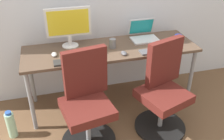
% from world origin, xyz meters
% --- Properties ---
extents(ground_plane, '(5.28, 5.28, 0.00)m').
position_xyz_m(ground_plane, '(0.00, 0.00, 0.00)').
color(ground_plane, brown).
extents(desk, '(1.90, 0.60, 0.73)m').
position_xyz_m(desk, '(0.00, 0.00, 0.66)').
color(desk, brown).
rests_on(desk, ground).
extents(office_chair_left, '(0.54, 0.54, 0.94)m').
position_xyz_m(office_chair_left, '(-0.38, -0.52, 0.42)').
color(office_chair_left, black).
rests_on(office_chair_left, ground).
extents(office_chair_right, '(0.56, 0.56, 0.94)m').
position_xyz_m(office_chair_right, '(0.41, -0.53, 0.42)').
color(office_chair_right, black).
rests_on(office_chair_right, ground).
extents(water_bottle_on_floor, '(0.09, 0.09, 0.31)m').
position_xyz_m(water_bottle_on_floor, '(-1.13, -0.30, 0.15)').
color(water_bottle_on_floor, '#A5D8B2').
rests_on(water_bottle_on_floor, ground).
extents(desktop_monitor, '(0.48, 0.18, 0.43)m').
position_xyz_m(desktop_monitor, '(-0.42, 0.16, 0.98)').
color(desktop_monitor, silver).
rests_on(desktop_monitor, desk).
extents(open_laptop, '(0.31, 0.28, 0.22)m').
position_xyz_m(open_laptop, '(0.44, 0.15, 0.78)').
color(open_laptop, silver).
rests_on(open_laptop, desk).
extents(keyboard_by_monitor, '(0.34, 0.12, 0.02)m').
position_xyz_m(keyboard_by_monitor, '(-0.46, -0.22, 0.74)').
color(keyboard_by_monitor, '#2D2D2D').
rests_on(keyboard_by_monitor, desk).
extents(keyboard_by_laptop, '(0.34, 0.12, 0.02)m').
position_xyz_m(keyboard_by_laptop, '(0.43, -0.22, 0.74)').
color(keyboard_by_laptop, '#515156').
rests_on(keyboard_by_laptop, desk).
extents(mouse_by_monitor, '(0.06, 0.10, 0.03)m').
position_xyz_m(mouse_by_monitor, '(-0.61, -0.04, 0.74)').
color(mouse_by_monitor, '#B7B7B7').
rests_on(mouse_by_monitor, desk).
extents(mouse_by_laptop, '(0.06, 0.10, 0.03)m').
position_xyz_m(mouse_by_laptop, '(0.09, -0.20, 0.74)').
color(mouse_by_laptop, '#515156').
rests_on(mouse_by_laptop, desk).
extents(coffee_mug, '(0.08, 0.08, 0.09)m').
position_xyz_m(coffee_mug, '(0.77, -0.06, 0.77)').
color(coffee_mug, blue).
rests_on(coffee_mug, desk).
extents(pen_cup, '(0.07, 0.07, 0.10)m').
position_xyz_m(pen_cup, '(0.02, -0.01, 0.78)').
color(pen_cup, slate).
rests_on(pen_cup, desk).
extents(notebook, '(0.21, 0.15, 0.03)m').
position_xyz_m(notebook, '(-0.19, -0.06, 0.74)').
color(notebook, yellow).
rests_on(notebook, desk).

